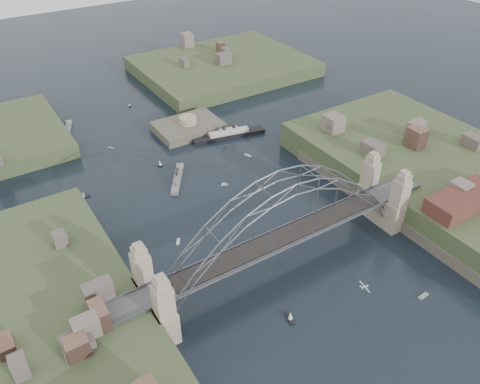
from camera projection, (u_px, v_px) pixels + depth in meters
name	position (u px, v px, depth m)	size (l,w,h in m)	color
ground	(281.00, 264.00, 110.67)	(500.00, 500.00, 0.00)	black
bridge	(284.00, 224.00, 103.48)	(84.00, 13.80, 24.60)	#4E4E50
shore_west	(25.00, 378.00, 84.46)	(50.50, 90.00, 12.00)	#3B4929
shore_east	(443.00, 183.00, 134.58)	(50.50, 90.00, 12.00)	#3B4929
headland_ne	(223.00, 71.00, 207.32)	(70.00, 55.00, 9.50)	#3B4929
fort_island	(189.00, 132.00, 163.99)	(22.00, 16.00, 9.40)	#4E4A3D
wharf_shed	(463.00, 200.00, 114.50)	(20.00, 8.00, 4.00)	#592D26
naval_cruiser_near	(178.00, 178.00, 138.76)	(10.26, 14.22, 4.68)	gray
naval_cruiser_far	(66.00, 132.00, 161.50)	(8.09, 16.12, 5.54)	gray
ocean_liner	(229.00, 135.00, 159.64)	(25.33, 8.45, 6.18)	black
aeroplane	(364.00, 287.00, 96.56)	(1.90, 3.46, 0.50)	#B7BCC0
small_boat_a	(178.00, 242.00, 116.87)	(1.90, 2.33, 0.45)	beige
small_boat_b	(224.00, 184.00, 136.87)	(1.91, 1.43, 1.43)	beige
small_boat_c	(290.00, 317.00, 97.25)	(2.06, 3.36, 2.38)	beige
small_boat_d	(248.00, 156.00, 150.13)	(1.49, 2.62, 0.45)	beige
small_boat_e	(83.00, 196.00, 131.74)	(3.63, 1.61, 2.38)	beige
small_boat_f	(160.00, 163.00, 144.84)	(1.63, 1.49, 2.38)	beige
small_boat_g	(423.00, 296.00, 102.49)	(2.81, 1.02, 0.45)	beige
small_boat_h	(111.00, 148.00, 154.09)	(1.63, 1.82, 0.45)	beige
small_boat_i	(343.00, 185.00, 135.35)	(1.32, 2.16, 2.38)	beige
small_boat_k	(130.00, 106.00, 179.55)	(1.61, 1.97, 1.43)	beige
small_boat_l	(80.00, 253.00, 113.31)	(3.02, 1.75, 1.43)	beige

